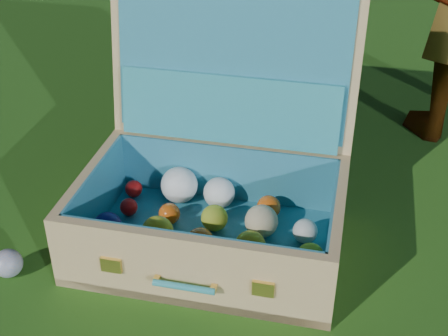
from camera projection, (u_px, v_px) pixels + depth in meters
ground at (224, 285)px, 1.53m from camera, size 60.00×60.00×0.00m
stray_ball at (8, 263)px, 1.54m from camera, size 0.07×0.07×0.07m
suitcase at (217, 173)px, 1.62m from camera, size 0.77×0.68×0.64m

